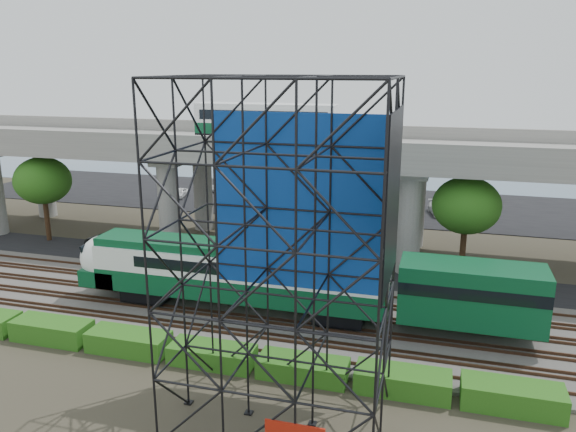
% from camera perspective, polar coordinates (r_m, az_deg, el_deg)
% --- Properties ---
extents(ground, '(140.00, 140.00, 0.00)m').
position_cam_1_polar(ground, '(35.16, -6.41, -11.10)').
color(ground, '#474233').
rests_on(ground, ground).
extents(ballast_bed, '(90.00, 12.00, 0.20)m').
position_cam_1_polar(ballast_bed, '(36.79, -5.24, -9.66)').
color(ballast_bed, slate).
rests_on(ballast_bed, ground).
extents(service_road, '(90.00, 5.00, 0.08)m').
position_cam_1_polar(service_road, '(44.25, -1.32, -5.34)').
color(service_road, black).
rests_on(service_road, ground).
extents(parking_lot, '(90.00, 18.00, 0.08)m').
position_cam_1_polar(parking_lot, '(66.14, 4.63, 1.49)').
color(parking_lot, black).
rests_on(parking_lot, ground).
extents(harbor_water, '(140.00, 40.00, 0.03)m').
position_cam_1_polar(harbor_water, '(87.40, 7.44, 4.70)').
color(harbor_water, slate).
rests_on(harbor_water, ground).
extents(rail_tracks, '(90.00, 9.52, 0.16)m').
position_cam_1_polar(rail_tracks, '(36.72, -5.24, -9.40)').
color(rail_tracks, '#472D1E').
rests_on(rail_tracks, ballast_bed).
extents(commuter_train, '(29.30, 3.06, 4.30)m').
position_cam_1_polar(commuter_train, '(35.00, -1.76, -5.98)').
color(commuter_train, black).
rests_on(commuter_train, rail_tracks).
extents(overpass, '(80.00, 12.00, 12.40)m').
position_cam_1_polar(overpass, '(47.38, 0.37, 6.25)').
color(overpass, '#9E9B93').
rests_on(overpass, ground).
extents(scaffold_tower, '(9.36, 6.36, 15.00)m').
position_cam_1_polar(scaffold_tower, '(23.48, -0.84, -4.74)').
color(scaffold_tower, black).
rests_on(scaffold_tower, ground).
extents(hedge_strip, '(34.60, 1.80, 1.20)m').
position_cam_1_polar(hedge_strip, '(31.04, -7.71, -13.73)').
color(hedge_strip, '#265F15').
rests_on(hedge_strip, ground).
extents(trees, '(40.94, 16.94, 7.69)m').
position_cam_1_polar(trees, '(49.35, -4.63, 3.44)').
color(trees, '#382314').
rests_on(trees, ground).
extents(suv, '(6.07, 3.74, 1.57)m').
position_cam_1_polar(suv, '(49.73, -16.95, -2.69)').
color(suv, black).
rests_on(suv, service_road).
extents(parked_cars, '(35.60, 9.70, 1.30)m').
position_cam_1_polar(parked_cars, '(65.56, 5.26, 1.95)').
color(parked_cars, silver).
rests_on(parked_cars, parking_lot).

